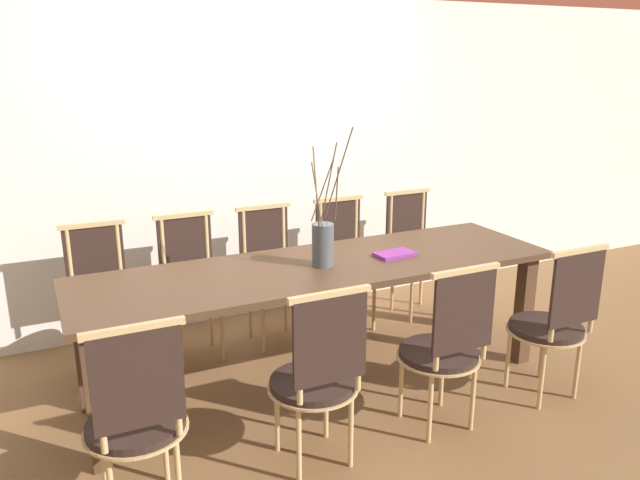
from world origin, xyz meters
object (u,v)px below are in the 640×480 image
object	(u,v)px
vase_centerpiece	(323,243)
book_stack	(395,254)
chair_far_center	(271,273)
chair_near_center	(445,345)
dining_table	(320,280)

from	to	relation	value
vase_centerpiece	book_stack	bearing A→B (deg)	-2.32
chair_far_center	book_stack	size ratio (longest dim) A/B	3.80
chair_near_center	dining_table	bearing A→B (deg)	117.53
dining_table	chair_near_center	size ratio (longest dim) A/B	2.99
dining_table	book_stack	xyz separation A→B (m)	(0.49, -0.05, 0.11)
chair_far_center	chair_near_center	bearing A→B (deg)	105.83
book_stack	vase_centerpiece	bearing A→B (deg)	177.68
chair_far_center	book_stack	world-z (taller)	chair_far_center
chair_near_center	book_stack	size ratio (longest dim) A/B	3.80
chair_near_center	vase_centerpiece	xyz separation A→B (m)	(-0.37, 0.71, 0.42)
dining_table	vase_centerpiece	xyz separation A→B (m)	(0.01, -0.03, 0.24)
dining_table	chair_far_center	world-z (taller)	chair_far_center
chair_far_center	vase_centerpiece	size ratio (longest dim) A/B	1.19
dining_table	chair_near_center	distance (m)	0.84
chair_far_center	vase_centerpiece	world-z (taller)	vase_centerpiece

